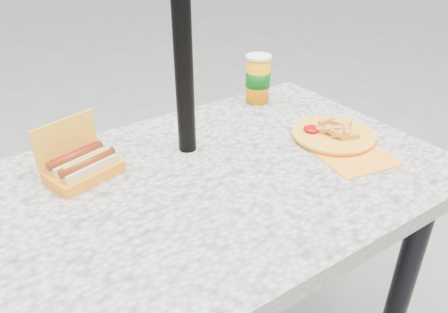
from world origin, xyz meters
TOP-DOWN VIEW (x-y plane):
  - picnic_table at (0.00, 0.00)m, footprint 1.20×0.80m
  - umbrella_pole at (0.00, 0.16)m, footprint 0.05×0.05m
  - hotdog_box at (-0.29, 0.18)m, footprint 0.20×0.16m
  - fries_plate at (0.39, -0.04)m, footprint 0.26×0.34m
  - soda_cup at (0.38, 0.32)m, footprint 0.09×0.09m

SIDE VIEW (x-z plane):
  - picnic_table at x=0.00m, z-range 0.27..1.02m
  - fries_plate at x=0.39m, z-range 0.74..0.78m
  - hotdog_box at x=-0.29m, z-range 0.71..0.85m
  - soda_cup at x=0.38m, z-range 0.75..0.92m
  - umbrella_pole at x=0.00m, z-range 0.00..2.20m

